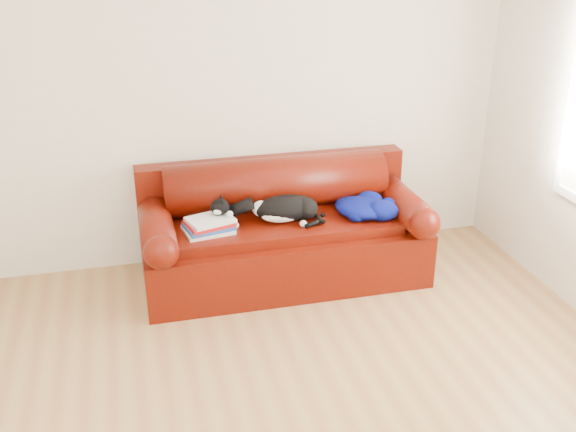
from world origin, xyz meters
name	(u,v)px	position (x,y,z in m)	size (l,w,h in m)	color
ground	(285,408)	(0.00, 0.00, 0.00)	(4.50, 4.50, 0.00)	#96663C
room_shell	(309,119)	(0.12, 0.02, 1.67)	(4.52, 4.02, 2.61)	beige
sofa_base	(283,249)	(0.36, 1.49, 0.24)	(2.10, 0.90, 0.50)	#3B0202
sofa_back	(276,200)	(0.36, 1.74, 0.54)	(2.10, 1.01, 0.88)	#3B0202
book_stack	(209,225)	(-0.21, 1.39, 0.55)	(0.37, 0.32, 0.10)	beige
cat	(285,209)	(0.36, 1.44, 0.59)	(0.63, 0.37, 0.24)	black
blanket	(365,207)	(0.96, 1.40, 0.57)	(0.52, 0.53, 0.15)	#02124B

